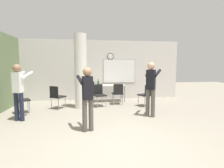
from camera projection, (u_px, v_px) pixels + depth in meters
name	position (u px, v px, depth m)	size (l,w,h in m)	color
ground_plane	(115.00, 147.00, 3.50)	(24.00, 24.00, 0.00)	gray
wall_back	(98.00, 70.00, 8.32)	(8.00, 0.15, 2.80)	silver
support_pillar	(81.00, 71.00, 6.61)	(0.47, 0.47, 2.80)	silver
folding_table	(108.00, 86.00, 7.87)	(1.56, 0.62, 0.75)	beige
bottle_on_table	(98.00, 83.00, 7.64)	(0.08, 0.08, 0.28)	#1E6B2D
chair_mid_room	(146.00, 94.00, 6.92)	(0.59, 0.59, 0.87)	black
chair_table_right	(118.00, 92.00, 7.27)	(0.44, 0.44, 0.87)	black
chair_by_left_wall	(20.00, 99.00, 5.91)	(0.59, 0.59, 0.87)	black
chair_near_pillar	(57.00, 95.00, 6.52)	(0.61, 0.61, 0.87)	black
chair_table_front	(99.00, 94.00, 6.96)	(0.55, 0.55, 0.87)	black
person_playing_side	(151.00, 85.00, 5.51)	(0.63, 0.70, 1.74)	#514C47
person_watching_back	(19.00, 88.00, 5.10)	(0.50, 0.66, 1.67)	#1E2338
person_playing_front	(87.00, 94.00, 4.29)	(0.45, 0.63, 1.59)	#514C47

